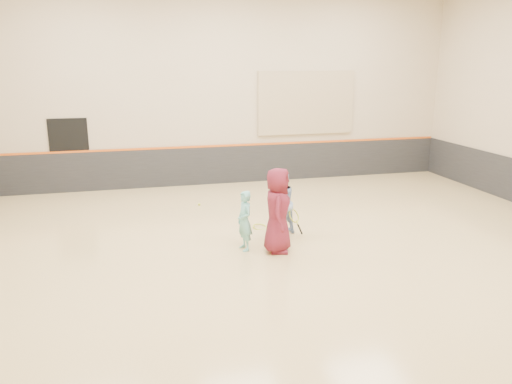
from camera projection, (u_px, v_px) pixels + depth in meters
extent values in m
cube|color=tan|center=(273.00, 254.00, 10.42)|extent=(15.00, 12.00, 0.20)
cube|color=#CAB493|center=(220.00, 88.00, 15.26)|extent=(15.00, 0.02, 6.00)
cube|color=#CAB493|center=(483.00, 164.00, 3.99)|extent=(15.00, 0.02, 6.00)
cube|color=#232326|center=(221.00, 165.00, 15.84)|extent=(14.90, 0.04, 1.20)
cube|color=#D85914|center=(221.00, 146.00, 15.67)|extent=(14.90, 0.03, 0.06)
cube|color=tan|center=(306.00, 103.00, 16.00)|extent=(3.20, 0.08, 2.00)
cube|color=black|center=(70.00, 156.00, 14.66)|extent=(1.10, 0.05, 2.20)
imported|color=#6FC0BB|center=(245.00, 221.00, 10.22)|extent=(0.38, 0.50, 1.25)
imported|color=#88A5D2|center=(281.00, 203.00, 11.13)|extent=(0.88, 0.80, 1.47)
imported|color=maroon|center=(278.00, 210.00, 10.08)|extent=(0.79, 0.98, 1.75)
sphere|color=#B7C82E|center=(279.00, 246.00, 10.45)|extent=(0.07, 0.07, 0.07)
sphere|color=#CEEE37|center=(282.00, 202.00, 9.94)|extent=(0.07, 0.07, 0.07)
sphere|color=gold|center=(199.00, 204.00, 13.52)|extent=(0.07, 0.07, 0.07)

